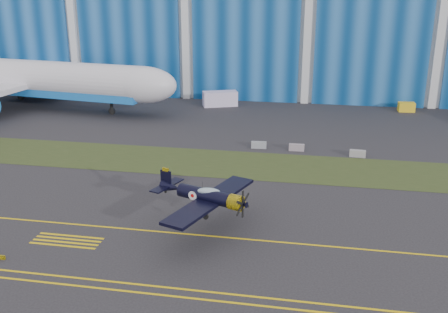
% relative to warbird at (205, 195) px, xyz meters
% --- Properties ---
extents(ground, '(260.00, 260.00, 0.00)m').
position_rel_warbird_xyz_m(ground, '(6.63, 4.12, -3.46)').
color(ground, '#2E2C30').
rests_on(ground, ground).
extents(grass_median, '(260.00, 10.00, 0.02)m').
position_rel_warbird_xyz_m(grass_median, '(6.63, 18.12, -3.44)').
color(grass_median, '#475128').
rests_on(grass_median, ground).
extents(hangar, '(220.00, 45.70, 30.00)m').
position_rel_warbird_xyz_m(hangar, '(6.63, 75.91, 11.50)').
color(hangar, silver).
rests_on(hangar, ground).
extents(taxiway_centreline, '(200.00, 0.20, 0.02)m').
position_rel_warbird_xyz_m(taxiway_centreline, '(6.63, -0.88, -3.45)').
color(taxiway_centreline, yellow).
rests_on(taxiway_centreline, ground).
extents(edge_line_near, '(80.00, 0.20, 0.02)m').
position_rel_warbird_xyz_m(edge_line_near, '(6.63, -10.38, -3.45)').
color(edge_line_near, yellow).
rests_on(edge_line_near, ground).
extents(edge_line_far, '(80.00, 0.20, 0.02)m').
position_rel_warbird_xyz_m(edge_line_far, '(6.63, -9.38, -3.45)').
color(edge_line_far, yellow).
rests_on(edge_line_far, ground).
extents(hold_short_ladder, '(6.00, 2.40, 0.02)m').
position_rel_warbird_xyz_m(hold_short_ladder, '(-11.37, -3.98, -3.45)').
color(hold_short_ladder, yellow).
rests_on(hold_short_ladder, ground).
extents(warbird, '(13.35, 14.59, 3.55)m').
position_rel_warbird_xyz_m(warbird, '(0.00, 0.00, 0.00)').
color(warbird, black).
rests_on(warbird, ground).
extents(jetliner, '(74.71, 65.90, 23.59)m').
position_rel_warbird_xyz_m(jetliner, '(-43.15, 41.46, 8.34)').
color(jetliner, silver).
rests_on(jetliner, ground).
extents(shipping_container, '(6.44, 4.42, 2.59)m').
position_rel_warbird_xyz_m(shipping_container, '(-8.02, 48.29, -2.16)').
color(shipping_container, silver).
rests_on(shipping_container, ground).
extents(tug, '(2.76, 1.84, 1.55)m').
position_rel_warbird_xyz_m(tug, '(23.97, 50.02, -2.68)').
color(tug, yellow).
rests_on(tug, ground).
extents(barrier_a, '(2.04, 0.75, 0.90)m').
position_rel_warbird_xyz_m(barrier_a, '(1.74, 25.03, -3.01)').
color(barrier_a, gray).
rests_on(barrier_a, ground).
extents(barrier_b, '(2.01, 0.63, 0.90)m').
position_rel_warbird_xyz_m(barrier_b, '(6.76, 24.86, -3.01)').
color(barrier_b, gray).
rests_on(barrier_b, ground).
extents(barrier_c, '(2.04, 0.75, 0.90)m').
position_rel_warbird_xyz_m(barrier_c, '(14.49, 23.72, -3.01)').
color(barrier_c, '#989597').
rests_on(barrier_c, ground).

